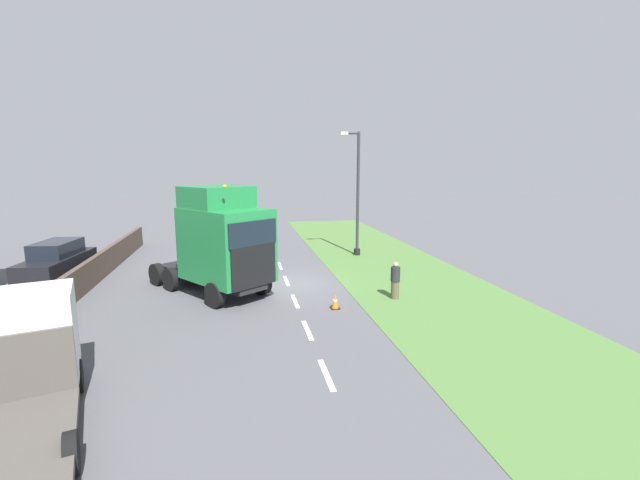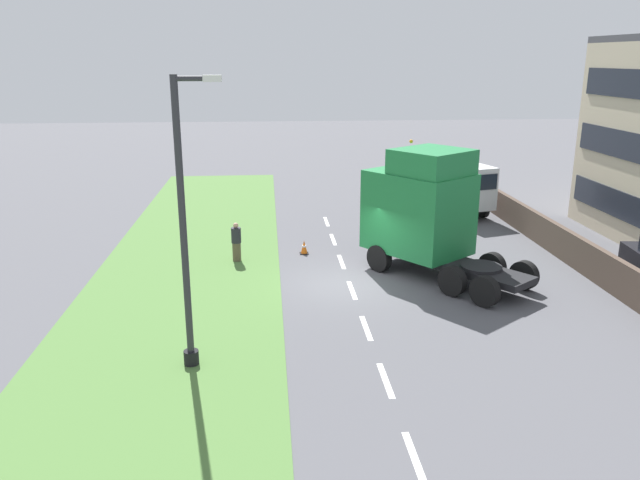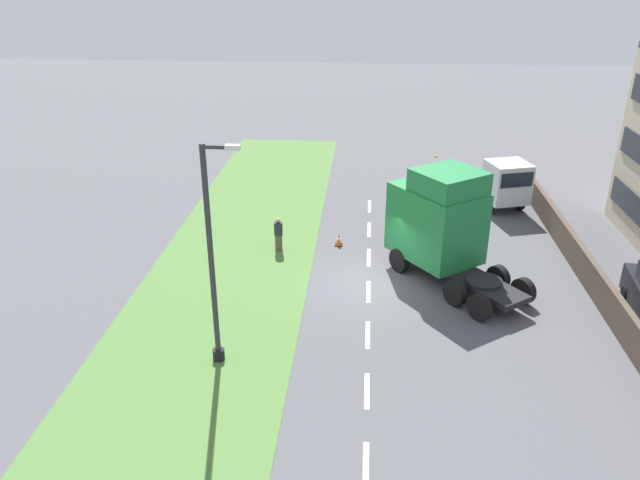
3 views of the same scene
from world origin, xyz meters
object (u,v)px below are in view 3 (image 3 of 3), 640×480
at_px(lorry_cab, 441,223).
at_px(traffic_cone_lead, 339,240).
at_px(flatbed_truck, 502,183).
at_px(pedestrian, 278,235).
at_px(lamp_post, 214,270).

bearing_deg(lorry_cab, traffic_cone_lead, 112.50).
bearing_deg(flatbed_truck, traffic_cone_lead, 16.51).
distance_m(lorry_cab, pedestrian, 7.50).
height_order(lorry_cab, pedestrian, lorry_cab).
relative_size(lamp_post, pedestrian, 4.73).
xyz_separation_m(lorry_cab, flatbed_truck, (4.15, 8.12, -0.95)).
bearing_deg(traffic_cone_lead, flatbed_truck, 33.11).
height_order(lorry_cab, traffic_cone_lead, lorry_cab).
bearing_deg(pedestrian, flatbed_truck, 29.12).
relative_size(pedestrian, traffic_cone_lead, 2.74).
distance_m(lorry_cab, traffic_cone_lead, 5.46).
bearing_deg(lorry_cab, lamp_post, -175.31).
xyz_separation_m(pedestrian, traffic_cone_lead, (2.76, 0.73, -0.49)).
bearing_deg(traffic_cone_lead, pedestrian, -165.19).
height_order(lamp_post, traffic_cone_lead, lamp_post).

